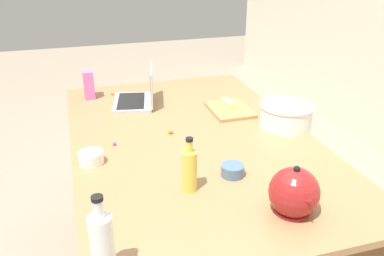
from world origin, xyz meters
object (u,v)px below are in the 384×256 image
(candy_bag, at_px, (89,84))
(kettle, at_px, (294,193))
(laptop, at_px, (139,96))
(ramekin_medium, at_px, (233,170))
(bottle_vinegar, at_px, (102,244))
(mixing_bowl_large, at_px, (286,115))
(cutting_board, at_px, (230,110))
(butter_stick_left, at_px, (228,104))
(bottle_oil, at_px, (189,169))
(ramekin_small, at_px, (91,158))

(candy_bag, bearing_deg, kettle, 23.39)
(laptop, height_order, ramekin_medium, laptop)
(bottle_vinegar, xyz_separation_m, kettle, (-0.11, 0.67, -0.03))
(mixing_bowl_large, bearing_deg, cutting_board, -142.87)
(bottle_vinegar, xyz_separation_m, ramekin_medium, (-0.40, 0.56, -0.08))
(butter_stick_left, relative_size, candy_bag, 0.65)
(cutting_board, bearing_deg, kettle, -8.16)
(kettle, distance_m, cutting_board, 0.96)
(butter_stick_left, bearing_deg, bottle_vinegar, -36.62)
(bottle_vinegar, distance_m, candy_bag, 1.51)
(laptop, xyz_separation_m, ramekin_medium, (0.92, 0.22, -0.02))
(laptop, height_order, butter_stick_left, laptop)
(laptop, distance_m, cutting_board, 0.54)
(bottle_vinegar, bearing_deg, mixing_bowl_large, 127.93)
(bottle_vinegar, distance_m, ramekin_medium, 0.69)
(mixing_bowl_large, distance_m, kettle, 0.76)
(cutting_board, bearing_deg, butter_stick_left, 180.00)
(kettle, bearing_deg, bottle_oil, -128.13)
(ramekin_medium, height_order, candy_bag, candy_bag)
(mixing_bowl_large, distance_m, ramekin_small, 1.00)
(mixing_bowl_large, bearing_deg, kettle, -26.57)
(bottle_vinegar, relative_size, cutting_board, 0.96)
(kettle, xyz_separation_m, butter_stick_left, (-0.97, 0.14, -0.04))
(laptop, bearing_deg, ramekin_small, -26.74)
(bottle_oil, xyz_separation_m, kettle, (0.24, 0.31, -0.01))
(cutting_board, distance_m, candy_bag, 0.88)
(bottle_oil, xyz_separation_m, candy_bag, (-1.16, -0.30, -0.00))
(bottle_oil, xyz_separation_m, ramekin_small, (-0.32, -0.35, -0.06))
(ramekin_small, relative_size, candy_bag, 0.63)
(bottle_vinegar, distance_m, kettle, 0.68)
(mixing_bowl_large, height_order, candy_bag, candy_bag)
(laptop, bearing_deg, candy_bag, -124.76)
(laptop, height_order, kettle, laptop)
(mixing_bowl_large, xyz_separation_m, ramekin_medium, (0.38, -0.45, -0.04))
(mixing_bowl_large, relative_size, bottle_oil, 1.24)
(bottle_oil, distance_m, ramekin_small, 0.48)
(laptop, relative_size, candy_bag, 2.05)
(laptop, height_order, mixing_bowl_large, laptop)
(laptop, distance_m, bottle_oil, 0.97)
(cutting_board, height_order, candy_bag, candy_bag)
(butter_stick_left, bearing_deg, cutting_board, 0.00)
(mixing_bowl_large, distance_m, cutting_board, 0.34)
(laptop, relative_size, kettle, 1.63)
(bottle_oil, distance_m, butter_stick_left, 0.86)
(cutting_board, bearing_deg, candy_bag, -121.72)
(mixing_bowl_large, xyz_separation_m, cutting_board, (-0.27, -0.20, -0.05))
(kettle, distance_m, ramekin_medium, 0.32)
(candy_bag, bearing_deg, bottle_oil, 14.34)
(bottle_vinegar, height_order, ramekin_small, bottle_vinegar)
(ramekin_small, bearing_deg, butter_stick_left, 117.24)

